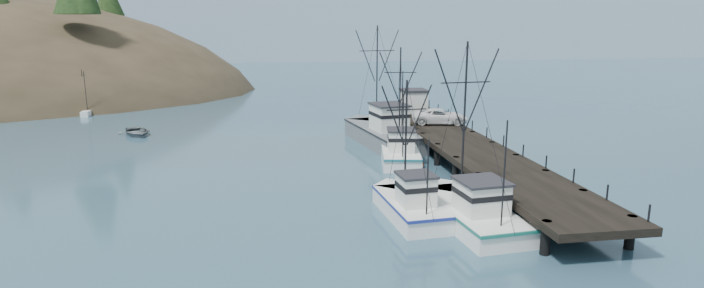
# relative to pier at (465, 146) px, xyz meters

# --- Properties ---
(ground) EXTENTS (400.00, 400.00, 0.00)m
(ground) POSITION_rel_pier_xyz_m (-14.00, -16.00, -1.69)
(ground) COLOR #2E5167
(ground) RESTS_ON ground
(pier) EXTENTS (6.00, 44.00, 2.00)m
(pier) POSITION_rel_pier_xyz_m (0.00, 0.00, 0.00)
(pier) COLOR black
(pier) RESTS_ON ground
(distant_ridge) EXTENTS (360.00, 40.00, 26.00)m
(distant_ridge) POSITION_rel_pier_xyz_m (-4.00, 154.00, -1.69)
(distant_ridge) COLOR #9EB2C6
(distant_ridge) RESTS_ON ground
(distant_ridge_far) EXTENTS (180.00, 25.00, 18.00)m
(distant_ridge_far) POSITION_rel_pier_xyz_m (-54.00, 169.00, -1.69)
(distant_ridge_far) COLOR silver
(distant_ridge_far) RESTS_ON ground
(moored_sailboats) EXTENTS (22.73, 19.34, 6.35)m
(moored_sailboats) POSITION_rel_pier_xyz_m (-48.75, 42.07, -1.36)
(moored_sailboats) COLOR white
(moored_sailboats) RESTS_ON ground
(trawler_near) EXTENTS (4.93, 11.95, 11.95)m
(trawler_near) POSITION_rel_pier_xyz_m (-5.02, -14.33, -0.87)
(trawler_near) COLOR white
(trawler_near) RESTS_ON ground
(trawler_mid) EXTENTS (3.78, 9.27, 9.44)m
(trawler_mid) POSITION_rel_pier_xyz_m (-8.59, -12.71, -0.87)
(trawler_mid) COLOR white
(trawler_mid) RESTS_ON ground
(trawler_far) EXTENTS (4.87, 10.60, 10.87)m
(trawler_far) POSITION_rel_pier_xyz_m (-5.56, 2.32, -0.87)
(trawler_far) COLOR white
(trawler_far) RESTS_ON ground
(work_vessel) EXTENTS (6.68, 15.36, 12.82)m
(work_vessel) POSITION_rel_pier_xyz_m (-5.74, 9.84, -0.46)
(work_vessel) COLOR slate
(work_vessel) RESTS_ON ground
(pier_shed) EXTENTS (3.00, 3.20, 2.80)m
(pier_shed) POSITION_rel_pier_xyz_m (-0.04, 18.00, 1.73)
(pier_shed) COLOR silver
(pier_shed) RESTS_ON pier
(pickup_truck) EXTENTS (6.37, 3.72, 1.67)m
(pickup_truck) POSITION_rel_pier_xyz_m (0.67, 9.60, 1.14)
(pickup_truck) COLOR white
(pickup_truck) RESTS_ON pier
(motorboat) EXTENTS (5.56, 6.30, 1.08)m
(motorboat) POSITION_rel_pier_xyz_m (-32.87, 18.59, -1.69)
(motorboat) COLOR slate
(motorboat) RESTS_ON ground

